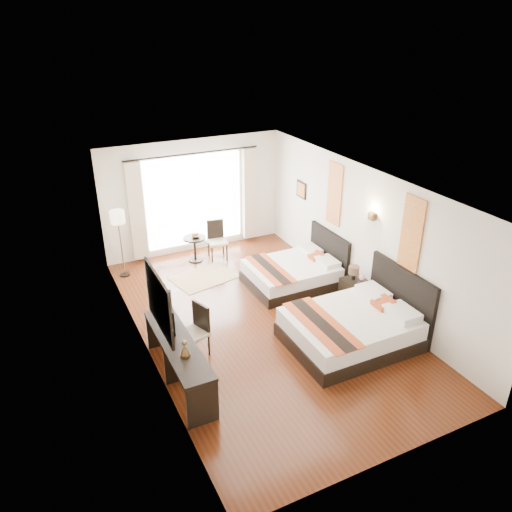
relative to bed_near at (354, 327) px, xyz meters
name	(u,v)px	position (x,y,z in m)	size (l,w,h in m)	color
floor	(263,321)	(-1.18, 1.33, -0.33)	(4.50, 7.50, 0.01)	#3E1A0B
ceiling	(263,184)	(-1.18, 1.33, 2.46)	(4.50, 7.50, 0.02)	white
wall_headboard	(363,235)	(1.06, 1.33, 1.07)	(0.01, 7.50, 2.80)	silver
wall_desk	(142,283)	(-3.43, 1.33, 1.07)	(0.01, 7.50, 2.80)	silver
wall_window	(194,196)	(-1.18, 5.07, 1.07)	(4.50, 0.01, 2.80)	silver
wall_entry	(401,377)	(-1.18, -2.42, 1.07)	(4.50, 0.01, 2.80)	silver
window_glass	(194,201)	(-1.18, 5.06, 0.97)	(2.40, 0.02, 2.20)	white
sheer_curtain	(195,201)	(-1.18, 5.00, 0.97)	(2.30, 0.02, 2.10)	white
drape_left	(137,212)	(-2.63, 4.96, 0.95)	(0.35, 0.14, 2.35)	beige
drape_right	(250,194)	(0.27, 4.96, 0.95)	(0.35, 0.14, 2.35)	beige
art_panel_near	(412,234)	(1.05, 0.00, 1.62)	(0.03, 0.50, 1.35)	maroon
art_panel_far	(334,194)	(1.05, 2.37, 1.62)	(0.03, 0.50, 1.35)	maroon
wall_sconce	(372,216)	(1.01, 1.04, 1.59)	(0.10, 0.14, 0.14)	#4A341A
mirror_frame	(159,302)	(-3.40, 0.36, 1.22)	(0.04, 1.25, 0.95)	black
mirror_glass	(160,301)	(-3.38, 0.36, 1.22)	(0.01, 1.12, 0.82)	white
bed_near	(354,327)	(0.00, 0.00, 0.00)	(2.25, 1.75, 1.27)	black
bed_far	(295,272)	(0.15, 2.37, -0.04)	(1.95, 1.52, 1.09)	black
nightstand	(356,293)	(0.79, 1.04, -0.05)	(0.47, 0.58, 0.56)	black
table_lamp	(354,271)	(0.79, 1.15, 0.41)	(0.22, 0.22, 0.34)	black
vase	(361,285)	(0.76, 0.85, 0.24)	(0.13, 0.13, 0.13)	black
console_desk	(179,361)	(-3.17, 0.36, 0.05)	(0.50, 2.20, 0.76)	black
television	(167,313)	(-3.15, 0.91, 0.65)	(0.76, 0.10, 0.44)	black
bronze_figurine	(185,349)	(-3.17, -0.03, 0.55)	(0.16, 0.16, 0.24)	#4A341A
desk_chair	(194,341)	(-2.72, 0.90, -0.04)	(0.57, 0.57, 0.96)	#B9AD8E
floor_lamp	(118,221)	(-3.17, 4.43, 1.00)	(0.32, 0.32, 1.57)	black
side_table	(195,249)	(-1.45, 4.43, -0.02)	(0.54, 0.54, 0.62)	black
fruit_bowl	(196,236)	(-1.42, 4.41, 0.32)	(0.22, 0.22, 0.05)	#453318
window_chair	(217,247)	(-0.90, 4.33, -0.04)	(0.49, 0.49, 0.94)	#B9AD8E
jute_rug	(205,277)	(-1.56, 3.50, -0.32)	(1.40, 0.95, 0.01)	tan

